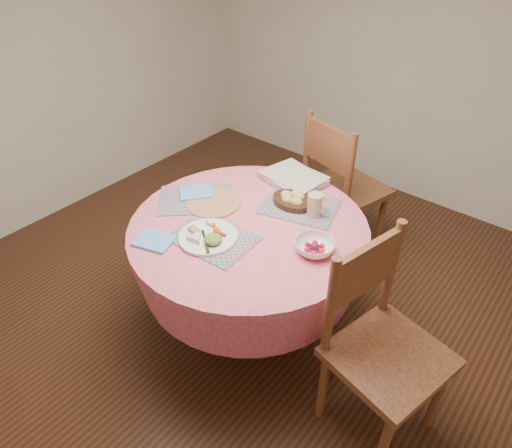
{
  "coord_description": "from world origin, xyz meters",
  "views": [
    {
      "loc": [
        1.22,
        -1.43,
        2.15
      ],
      "look_at": [
        0.05,
        0.0,
        0.78
      ],
      "focal_mm": 32.0,
      "sensor_mm": 36.0,
      "label": 1
    }
  ],
  "objects_px": {
    "latte_mug": "(315,205)",
    "chair_right": "(380,342)",
    "dining_table": "(249,254)",
    "chair_back": "(340,185)",
    "wicker_trivet": "(213,203)",
    "bread_bowl": "(293,199)",
    "dinner_plate": "(208,236)",
    "fruit_bowl": "(315,247)"
  },
  "relations": [
    {
      "from": "latte_mug",
      "to": "chair_right",
      "type": "bearing_deg",
      "value": -30.81
    },
    {
      "from": "dining_table",
      "to": "chair_back",
      "type": "xyz_separation_m",
      "value": [
        0.0,
        0.95,
        -0.02
      ]
    },
    {
      "from": "dining_table",
      "to": "latte_mug",
      "type": "xyz_separation_m",
      "value": [
        0.21,
        0.29,
        0.26
      ]
    },
    {
      "from": "dining_table",
      "to": "wicker_trivet",
      "type": "distance_m",
      "value": 0.34
    },
    {
      "from": "dining_table",
      "to": "chair_right",
      "type": "xyz_separation_m",
      "value": [
        0.82,
        -0.07,
        -0.02
      ]
    },
    {
      "from": "wicker_trivet",
      "to": "bread_bowl",
      "type": "height_order",
      "value": "bread_bowl"
    },
    {
      "from": "chair_right",
      "to": "chair_back",
      "type": "relative_size",
      "value": 0.99
    },
    {
      "from": "wicker_trivet",
      "to": "dinner_plate",
      "type": "bearing_deg",
      "value": -51.06
    },
    {
      "from": "chair_right",
      "to": "dinner_plate",
      "type": "bearing_deg",
      "value": 112.33
    },
    {
      "from": "dining_table",
      "to": "dinner_plate",
      "type": "bearing_deg",
      "value": -108.95
    },
    {
      "from": "chair_right",
      "to": "dinner_plate",
      "type": "height_order",
      "value": "chair_right"
    },
    {
      "from": "wicker_trivet",
      "to": "latte_mug",
      "type": "height_order",
      "value": "latte_mug"
    },
    {
      "from": "fruit_bowl",
      "to": "chair_right",
      "type": "bearing_deg",
      "value": -13.86
    },
    {
      "from": "wicker_trivet",
      "to": "dining_table",
      "type": "bearing_deg",
      "value": -6.03
    },
    {
      "from": "dining_table",
      "to": "dinner_plate",
      "type": "height_order",
      "value": "dinner_plate"
    },
    {
      "from": "chair_back",
      "to": "latte_mug",
      "type": "height_order",
      "value": "chair_back"
    },
    {
      "from": "chair_right",
      "to": "fruit_bowl",
      "type": "xyz_separation_m",
      "value": [
        -0.44,
        0.11,
        0.25
      ]
    },
    {
      "from": "wicker_trivet",
      "to": "dinner_plate",
      "type": "xyz_separation_m",
      "value": [
        0.2,
        -0.25,
        0.01
      ]
    },
    {
      "from": "wicker_trivet",
      "to": "chair_right",
      "type": "bearing_deg",
      "value": -5.3
    },
    {
      "from": "latte_mug",
      "to": "fruit_bowl",
      "type": "relative_size",
      "value": 0.58
    },
    {
      "from": "dining_table",
      "to": "wicker_trivet",
      "type": "relative_size",
      "value": 4.13
    },
    {
      "from": "bread_bowl",
      "to": "chair_back",
      "type": "bearing_deg",
      "value": 95.31
    },
    {
      "from": "dining_table",
      "to": "fruit_bowl",
      "type": "height_order",
      "value": "fruit_bowl"
    },
    {
      "from": "chair_back",
      "to": "wicker_trivet",
      "type": "bearing_deg",
      "value": 88.55
    },
    {
      "from": "dining_table",
      "to": "wicker_trivet",
      "type": "height_order",
      "value": "wicker_trivet"
    },
    {
      "from": "chair_right",
      "to": "wicker_trivet",
      "type": "bearing_deg",
      "value": 97.71
    },
    {
      "from": "dinner_plate",
      "to": "fruit_bowl",
      "type": "relative_size",
      "value": 1.38
    },
    {
      "from": "dining_table",
      "to": "chair_back",
      "type": "height_order",
      "value": "chair_back"
    },
    {
      "from": "dining_table",
      "to": "chair_right",
      "type": "height_order",
      "value": "chair_right"
    },
    {
      "from": "dining_table",
      "to": "fruit_bowl",
      "type": "bearing_deg",
      "value": 5.44
    },
    {
      "from": "bread_bowl",
      "to": "latte_mug",
      "type": "relative_size",
      "value": 1.89
    },
    {
      "from": "bread_bowl",
      "to": "dinner_plate",
      "type": "bearing_deg",
      "value": -105.29
    },
    {
      "from": "fruit_bowl",
      "to": "latte_mug",
      "type": "bearing_deg",
      "value": 123.26
    },
    {
      "from": "dining_table",
      "to": "fruit_bowl",
      "type": "distance_m",
      "value": 0.44
    },
    {
      "from": "chair_right",
      "to": "latte_mug",
      "type": "distance_m",
      "value": 0.76
    },
    {
      "from": "fruit_bowl",
      "to": "dining_table",
      "type": "bearing_deg",
      "value": -174.56
    },
    {
      "from": "chair_right",
      "to": "wicker_trivet",
      "type": "distance_m",
      "value": 1.12
    },
    {
      "from": "chair_right",
      "to": "fruit_bowl",
      "type": "height_order",
      "value": "chair_right"
    },
    {
      "from": "bread_bowl",
      "to": "latte_mug",
      "type": "height_order",
      "value": "latte_mug"
    },
    {
      "from": "chair_right",
      "to": "dinner_plate",
      "type": "xyz_separation_m",
      "value": [
        -0.89,
        -0.15,
        0.24
      ]
    },
    {
      "from": "bread_bowl",
      "to": "fruit_bowl",
      "type": "xyz_separation_m",
      "value": [
        0.31,
        -0.26,
        -0.01
      ]
    },
    {
      "from": "latte_mug",
      "to": "fruit_bowl",
      "type": "height_order",
      "value": "latte_mug"
    }
  ]
}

